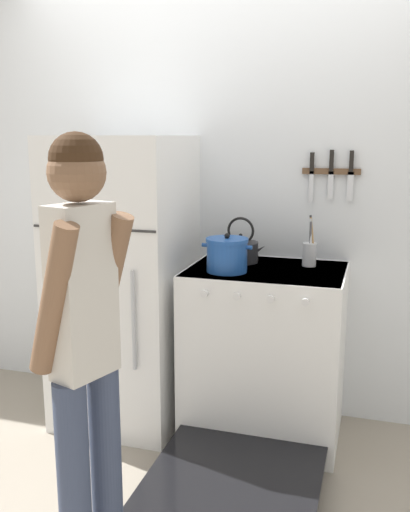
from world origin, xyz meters
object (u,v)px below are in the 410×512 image
object	(u,v)px
refrigerator	(124,282)
dutch_oven_pot	(227,255)
utensil_jar	(310,252)
person	(84,339)
stove_range	(263,356)
tea_kettle	(241,249)

from	to	relation	value
refrigerator	dutch_oven_pot	xyz separation A→B (m)	(0.62, -0.09, 0.21)
dutch_oven_pot	utensil_jar	distance (m)	0.46
person	stove_range	bearing A→B (deg)	-0.57
tea_kettle	utensil_jar	distance (m)	0.37
refrigerator	person	world-z (taller)	person
dutch_oven_pot	utensil_jar	xyz separation A→B (m)	(0.39, 0.25, -0.01)
refrigerator	person	bearing A→B (deg)	-71.23
dutch_oven_pot	refrigerator	bearing A→B (deg)	171.83
refrigerator	stove_range	xyz separation A→B (m)	(0.80, -0.01, -0.35)
stove_range	tea_kettle	distance (m)	0.59
stove_range	tea_kettle	xyz separation A→B (m)	(-0.17, 0.16, 0.54)
tea_kettle	utensil_jar	size ratio (longest dim) A/B	0.92
refrigerator	person	size ratio (longest dim) A/B	0.99
refrigerator	stove_range	distance (m)	0.87
utensil_jar	person	world-z (taller)	person
refrigerator	tea_kettle	bearing A→B (deg)	13.84
refrigerator	dutch_oven_pot	bearing A→B (deg)	-8.17
dutch_oven_pot	utensil_jar	size ratio (longest dim) A/B	0.96
dutch_oven_pot	stove_range	bearing A→B (deg)	24.28
dutch_oven_pot	utensil_jar	world-z (taller)	utensil_jar
dutch_oven_pot	tea_kettle	distance (m)	0.25
stove_range	tea_kettle	size ratio (longest dim) A/B	5.45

